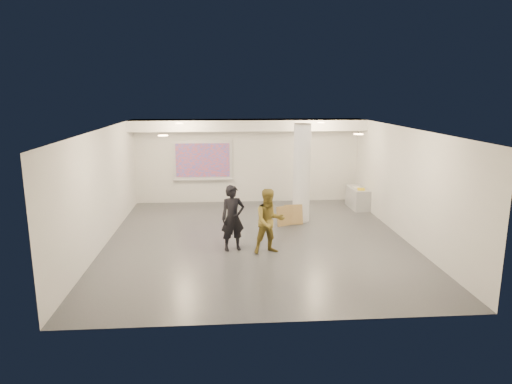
{
  "coord_description": "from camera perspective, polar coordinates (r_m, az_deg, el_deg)",
  "views": [
    {
      "loc": [
        -0.9,
        -11.71,
        3.92
      ],
      "look_at": [
        0.0,
        0.4,
        1.25
      ],
      "focal_mm": 32.0,
      "sensor_mm": 36.0,
      "label": 1
    }
  ],
  "objects": [
    {
      "name": "wall_right",
      "position": [
        12.92,
        18.12,
        0.99
      ],
      "size": [
        0.01,
        9.0,
        3.0
      ],
      "primitive_type": "cube",
      "color": "silver",
      "rests_on": "floor"
    },
    {
      "name": "cardboard_back",
      "position": [
        13.67,
        3.65,
        -2.98
      ],
      "size": [
        0.56,
        0.36,
        0.6
      ],
      "primitive_type": "cube",
      "rotation": [
        -0.16,
        0.0,
        0.42
      ],
      "color": "olive",
      "rests_on": "floor"
    },
    {
      "name": "cardboard_front",
      "position": [
        13.82,
        4.72,
        -2.84
      ],
      "size": [
        0.56,
        0.26,
        0.6
      ],
      "primitive_type": "cube",
      "rotation": [
        -0.29,
        0.0,
        0.06
      ],
      "color": "olive",
      "rests_on": "floor"
    },
    {
      "name": "floor",
      "position": [
        12.38,
        0.14,
        -6.06
      ],
      "size": [
        8.0,
        9.0,
        0.01
      ],
      "primitive_type": "cube",
      "color": "#393B40",
      "rests_on": "ground"
    },
    {
      "name": "man",
      "position": [
        11.23,
        1.69,
        -3.68
      ],
      "size": [
        0.91,
        0.78,
        1.62
      ],
      "primitive_type": "imported",
      "rotation": [
        0.0,
        0.0,
        0.24
      ],
      "color": "olive",
      "rests_on": "floor"
    },
    {
      "name": "downlight_se",
      "position": [
        10.71,
        12.69,
        7.06
      ],
      "size": [
        0.22,
        0.22,
        0.02
      ],
      "primitive_type": "cylinder",
      "color": "#EDBA84",
      "rests_on": "ceiling"
    },
    {
      "name": "credenza",
      "position": [
        16.05,
        12.59,
        -0.73
      ],
      "size": [
        0.54,
        1.23,
        0.71
      ],
      "primitive_type": "cube",
      "rotation": [
        0.0,
        0.0,
        0.03
      ],
      "color": "#A0A2A5",
      "rests_on": "floor"
    },
    {
      "name": "wall_left",
      "position": [
        12.35,
        -18.69,
        0.44
      ],
      "size": [
        0.01,
        9.0,
        3.0
      ],
      "primitive_type": "cube",
      "color": "silver",
      "rests_on": "floor"
    },
    {
      "name": "wall_back",
      "position": [
        16.42,
        -1.06,
        3.92
      ],
      "size": [
        8.0,
        0.01,
        3.0
      ],
      "primitive_type": "cube",
      "color": "silver",
      "rests_on": "floor"
    },
    {
      "name": "projection_screen",
      "position": [
        16.36,
        -6.67,
        3.91
      ],
      "size": [
        2.1,
        0.13,
        1.42
      ],
      "color": "silver",
      "rests_on": "wall_back"
    },
    {
      "name": "wall_front",
      "position": [
        7.66,
        2.74,
        -6.04
      ],
      "size": [
        8.0,
        0.01,
        3.0
      ],
      "primitive_type": "cube",
      "color": "silver",
      "rests_on": "floor"
    },
    {
      "name": "postit_pad",
      "position": [
        15.71,
        13.0,
        0.35
      ],
      "size": [
        0.31,
        0.37,
        0.03
      ],
      "primitive_type": "cube",
      "rotation": [
        0.0,
        0.0,
        -0.25
      ],
      "color": "yellow",
      "rests_on": "credenza"
    },
    {
      "name": "woman",
      "position": [
        11.44,
        -2.92,
        -3.27
      ],
      "size": [
        0.69,
        0.54,
        1.67
      ],
      "primitive_type": "imported",
      "rotation": [
        0.0,
        0.0,
        0.26
      ],
      "color": "black",
      "rests_on": "floor"
    },
    {
      "name": "column",
      "position": [
        13.94,
        5.74,
        2.34
      ],
      "size": [
        0.52,
        0.52,
        3.0
      ],
      "primitive_type": "cylinder",
      "color": "white",
      "rests_on": "floor"
    },
    {
      "name": "downlight_sw",
      "position": [
        10.34,
        -11.54,
        6.93
      ],
      "size": [
        0.22,
        0.22,
        0.02
      ],
      "primitive_type": "cylinder",
      "color": "#EDBA84",
      "rests_on": "ceiling"
    },
    {
      "name": "downlight_nw",
      "position": [
        14.3,
        -9.56,
        8.46
      ],
      "size": [
        0.22,
        0.22,
        0.02
      ],
      "primitive_type": "cylinder",
      "color": "#EDBA84",
      "rests_on": "ceiling"
    },
    {
      "name": "ceiling",
      "position": [
        11.78,
        0.15,
        7.92
      ],
      "size": [
        8.0,
        9.0,
        0.01
      ],
      "primitive_type": "cube",
      "color": "white",
      "rests_on": "floor"
    },
    {
      "name": "downlight_ne",
      "position": [
        14.58,
        8.13,
        8.58
      ],
      "size": [
        0.22,
        0.22,
        0.02
      ],
      "primitive_type": "cylinder",
      "color": "#EDBA84",
      "rests_on": "ceiling"
    },
    {
      "name": "soffit_band",
      "position": [
        15.73,
        -0.97,
        8.39
      ],
      "size": [
        8.0,
        1.1,
        0.36
      ],
      "primitive_type": "cube",
      "color": "white",
      "rests_on": "ceiling"
    },
    {
      "name": "papers_stack",
      "position": [
        15.99,
        12.51,
        0.55
      ],
      "size": [
        0.22,
        0.28,
        0.02
      ],
      "primitive_type": "cube",
      "rotation": [
        0.0,
        0.0,
        -0.01
      ],
      "color": "white",
      "rests_on": "credenza"
    }
  ]
}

